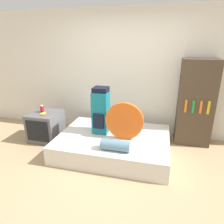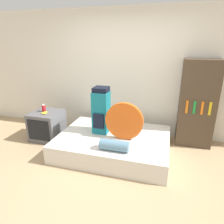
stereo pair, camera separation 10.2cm
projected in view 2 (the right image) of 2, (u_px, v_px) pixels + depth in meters
ground_plane at (101, 178)px, 3.01m from camera, size 16.00×16.00×0.00m
wall_back at (128, 74)px, 4.20m from camera, size 8.00×0.05×2.60m
bed at (114, 143)px, 3.70m from camera, size 1.98×1.48×0.33m
backpack at (101, 111)px, 3.66m from camera, size 0.28×0.32×0.86m
tent_bag at (124, 121)px, 3.42m from camera, size 0.66×0.07×0.66m
sleeping_roll at (114, 145)px, 3.12m from camera, size 0.46×0.17×0.17m
television at (47, 125)px, 4.17m from camera, size 0.59×0.61×0.58m
canister at (44, 108)px, 4.09m from camera, size 0.07×0.07×0.15m
banana_bunch at (45, 113)px, 4.01m from camera, size 0.12×0.15×0.03m
bookshelf at (197, 104)px, 3.77m from camera, size 0.65×0.41×1.66m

